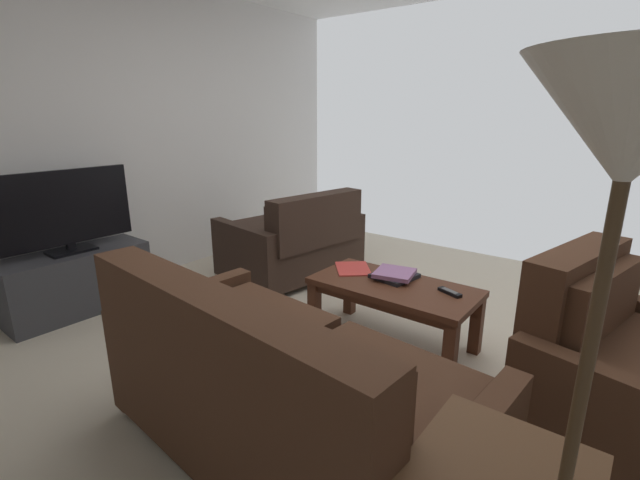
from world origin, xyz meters
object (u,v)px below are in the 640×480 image
at_px(floor_lamp, 622,180).
at_px(loose_magazine, 353,269).
at_px(sofa_main, 275,389).
at_px(coffee_table, 393,294).
at_px(loveseat_near, 294,241).
at_px(tv_remote, 450,292).
at_px(tv_stand, 77,281).
at_px(flat_tv, 65,210).
at_px(armchair_side, 633,376).
at_px(book_stack, 394,275).

distance_m(floor_lamp, loose_magazine, 2.40).
height_order(sofa_main, coffee_table, sofa_main).
relative_size(loveseat_near, tv_remote, 7.69).
bearing_deg(tv_remote, loveseat_near, -16.20).
height_order(tv_stand, flat_tv, flat_tv).
bearing_deg(tv_stand, armchair_side, -166.44).
bearing_deg(armchair_side, loose_magazine, -9.15).
bearing_deg(tv_stand, loose_magazine, -148.51).
height_order(flat_tv, loose_magazine, flat_tv).
xyz_separation_m(coffee_table, tv_stand, (2.18, 1.03, -0.11)).
distance_m(coffee_table, floor_lamp, 2.16).
bearing_deg(armchair_side, sofa_main, 41.34).
xyz_separation_m(flat_tv, tv_remote, (-2.53, -1.10, -0.37)).
xyz_separation_m(loveseat_near, coffee_table, (-1.33, 0.56, 0.01)).
bearing_deg(armchair_side, book_stack, -11.96).
bearing_deg(flat_tv, coffee_table, -154.64).
distance_m(sofa_main, tv_stand, 2.31).
bearing_deg(sofa_main, tv_remote, -100.13).
relative_size(floor_lamp, armchair_side, 1.42).
distance_m(loveseat_near, book_stack, 1.37).
height_order(floor_lamp, tv_stand, floor_lamp).
bearing_deg(armchair_side, tv_remote, -15.20).
relative_size(floor_lamp, tv_remote, 9.66).
xyz_separation_m(tv_stand, tv_remote, (-2.53, -1.10, 0.19)).
xyz_separation_m(sofa_main, flat_tv, (2.29, -0.21, 0.43)).
xyz_separation_m(sofa_main, armchair_side, (-1.19, -1.05, -0.01)).
height_order(coffee_table, armchair_side, armchair_side).
distance_m(armchair_side, tv_remote, 0.99).
bearing_deg(armchair_side, tv_stand, 13.56).
relative_size(coffee_table, floor_lamp, 0.66).
bearing_deg(tv_stand, loveseat_near, -117.96).
bearing_deg(book_stack, loveseat_near, -19.76).
relative_size(book_stack, loose_magazine, 1.06).
distance_m(loveseat_near, floor_lamp, 3.41).
relative_size(floor_lamp, book_stack, 5.14).
bearing_deg(loveseat_near, floor_lamp, 141.32).
bearing_deg(flat_tv, loose_magazine, -148.52).
xyz_separation_m(sofa_main, loveseat_near, (1.45, -1.80, -0.02)).
xyz_separation_m(sofa_main, loose_magazine, (0.48, -1.32, 0.06)).
bearing_deg(book_stack, sofa_main, 96.93).
bearing_deg(loveseat_near, tv_remote, 163.80).
xyz_separation_m(coffee_table, tv_remote, (-0.35, -0.07, 0.08)).
xyz_separation_m(flat_tv, book_stack, (-2.13, -1.13, -0.35)).
relative_size(sofa_main, flat_tv, 1.87).
distance_m(loveseat_near, flat_tv, 1.85).
xyz_separation_m(armchair_side, book_stack, (1.35, -0.29, 0.09)).
distance_m(floor_lamp, book_stack, 2.21).
relative_size(armchair_side, book_stack, 3.62).
height_order(loveseat_near, floor_lamp, floor_lamp).
height_order(loveseat_near, tv_remote, loveseat_near).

